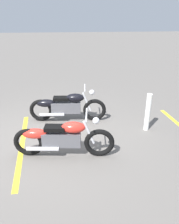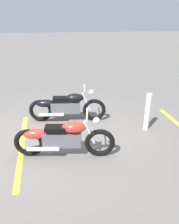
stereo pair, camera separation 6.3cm
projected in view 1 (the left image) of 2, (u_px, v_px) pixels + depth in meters
ground_plane at (54, 136)px, 5.81m from camera, size 60.00×60.00×0.00m
motorcycle_bright_foreground at (61, 138)px, 4.85m from camera, size 2.23×0.62×1.04m
motorcycle_dark_foreground at (66, 106)px, 6.44m from camera, size 2.23×0.62×1.04m
bollard_post at (148, 112)px, 5.92m from camera, size 0.14×0.14×1.04m
parking_stripe_near at (22, 145)px, 5.41m from camera, size 0.42×3.20×0.01m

